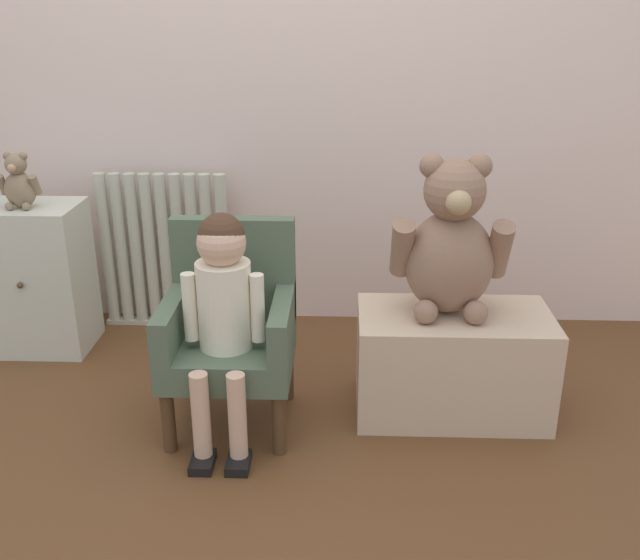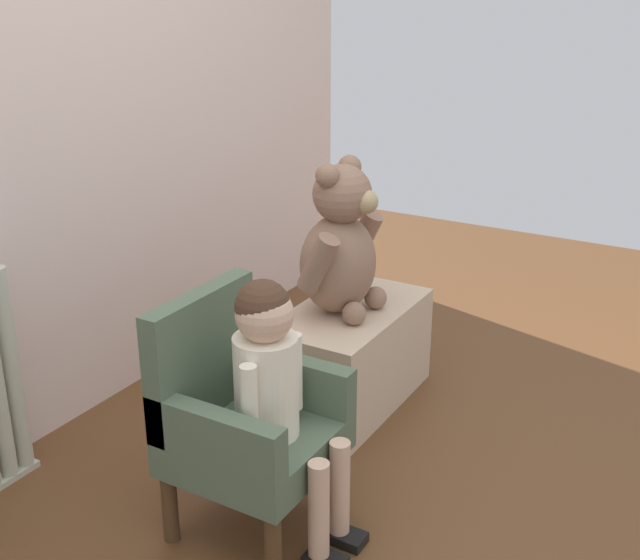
% 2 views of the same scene
% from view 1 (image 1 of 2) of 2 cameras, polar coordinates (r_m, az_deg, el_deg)
% --- Properties ---
extents(ground_plane, '(6.00, 6.00, 0.00)m').
position_cam_1_polar(ground_plane, '(2.17, -7.15, -16.53)').
color(ground_plane, brown).
extents(back_wall, '(3.80, 0.05, 2.40)m').
position_cam_1_polar(back_wall, '(2.98, -4.33, 18.90)').
color(back_wall, beige).
rests_on(back_wall, ground_plane).
extents(radiator, '(0.56, 0.05, 0.67)m').
position_cam_1_polar(radiator, '(3.10, -12.29, 2.20)').
color(radiator, beige).
rests_on(radiator, ground_plane).
extents(small_dresser, '(0.38, 0.31, 0.60)m').
position_cam_1_polar(small_dresser, '(3.06, -21.64, 0.17)').
color(small_dresser, beige).
rests_on(small_dresser, ground_plane).
extents(child_armchair, '(0.41, 0.40, 0.67)m').
position_cam_1_polar(child_armchair, '(2.35, -7.17, -3.70)').
color(child_armchair, '#4E614A').
rests_on(child_armchair, ground_plane).
extents(child_figure, '(0.25, 0.35, 0.74)m').
position_cam_1_polar(child_figure, '(2.19, -7.78, -1.36)').
color(child_figure, '#EEE4CA').
rests_on(child_figure, ground_plane).
extents(low_bench, '(0.64, 0.35, 0.36)m').
position_cam_1_polar(low_bench, '(2.48, 10.52, -6.53)').
color(low_bench, '#CCB091').
rests_on(low_bench, ground_plane).
extents(large_teddy_bear, '(0.38, 0.27, 0.53)m').
position_cam_1_polar(large_teddy_bear, '(2.34, 10.41, 2.76)').
color(large_teddy_bear, '#8E6A54').
rests_on(large_teddy_bear, low_bench).
extents(small_teddy_bear, '(0.15, 0.11, 0.21)m').
position_cam_1_polar(small_teddy_bear, '(2.92, -22.94, 7.12)').
color(small_teddy_bear, '#877256').
rests_on(small_teddy_bear, small_dresser).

